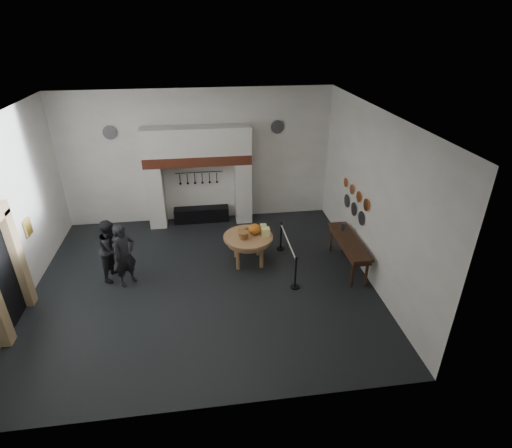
{
  "coord_description": "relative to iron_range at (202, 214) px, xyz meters",
  "views": [
    {
      "loc": [
        0.17,
        -9.07,
        6.46
      ],
      "look_at": [
        1.51,
        0.64,
        1.35
      ],
      "focal_mm": 28.0,
      "sensor_mm": 36.0,
      "label": 1
    }
  ],
  "objects": [
    {
      "name": "wall_back",
      "position": [
        0.0,
        0.28,
        2.0
      ],
      "size": [
        9.0,
        0.02,
        4.5
      ],
      "primitive_type": "cube",
      "color": "white",
      "rests_on": "floor"
    },
    {
      "name": "cheese_block_big",
      "position": [
        1.81,
        -2.93,
        0.74
      ],
      "size": [
        0.22,
        0.22,
        0.24
      ],
      "primitive_type": "cube",
      "color": "#FFFE98",
      "rests_on": "work_table"
    },
    {
      "name": "pewter_plate_mid",
      "position": [
        4.46,
        -2.72,
        1.2
      ],
      "size": [
        0.03,
        0.4,
        0.4
      ],
      "primitive_type": "cylinder",
      "rotation": [
        0.0,
        1.57,
        0.0
      ],
      "color": "#4C4C51",
      "rests_on": "wall_right"
    },
    {
      "name": "barrier_post_far",
      "position": [
        2.4,
        -2.31,
        0.2
      ],
      "size": [
        0.05,
        0.05,
        0.9
      ],
      "primitive_type": "cylinder",
      "color": "black",
      "rests_on": "floor"
    },
    {
      "name": "visitor_near",
      "position": [
        -2.04,
        -3.48,
        0.63
      ],
      "size": [
        0.75,
        0.75,
        1.76
      ],
      "primitive_type": "imported",
      "rotation": [
        0.0,
        0.0,
        0.76
      ],
      "color": "black",
      "rests_on": "floor"
    },
    {
      "name": "wall_left",
      "position": [
        -4.5,
        -3.72,
        2.0
      ],
      "size": [
        0.02,
        8.0,
        4.5
      ],
      "primitive_type": "cube",
      "color": "white",
      "rests_on": "floor"
    },
    {
      "name": "ceiling",
      "position": [
        0.0,
        -3.72,
        4.25
      ],
      "size": [
        9.0,
        8.0,
        0.02
      ],
      "primitive_type": "cube",
      "color": "silver",
      "rests_on": "wall_back"
    },
    {
      "name": "wall_front",
      "position": [
        0.0,
        -7.72,
        2.0
      ],
      "size": [
        9.0,
        0.02,
        4.5
      ],
      "primitive_type": "cube",
      "color": "white",
      "rests_on": "floor"
    },
    {
      "name": "bread_loaf",
      "position": [
        1.21,
        -2.53,
        0.69
      ],
      "size": [
        0.31,
        0.18,
        0.13
      ],
      "primitive_type": "ellipsoid",
      "color": "#AA693C",
      "rests_on": "work_table"
    },
    {
      "name": "pewter_plate_right",
      "position": [
        4.46,
        -2.12,
        1.2
      ],
      "size": [
        0.03,
        0.4,
        0.4
      ],
      "primitive_type": "cylinder",
      "rotation": [
        0.0,
        1.57,
        0.0
      ],
      "color": "#4C4C51",
      "rests_on": "wall_right"
    },
    {
      "name": "door_recess",
      "position": [
        -4.47,
        -4.72,
        1.0
      ],
      "size": [
        0.04,
        1.1,
        2.5
      ],
      "primitive_type": "cube",
      "color": "black",
      "rests_on": "floor"
    },
    {
      "name": "door_jamb_far",
      "position": [
        -4.38,
        -4.02,
        1.05
      ],
      "size": [
        0.22,
        0.3,
        2.6
      ],
      "primitive_type": "cube",
      "color": "tan",
      "rests_on": "floor"
    },
    {
      "name": "side_table",
      "position": [
        4.1,
        -3.54,
        0.62
      ],
      "size": [
        0.55,
        2.2,
        0.06
      ],
      "primitive_type": "cube",
      "color": "#3C2215",
      "rests_on": "floor"
    },
    {
      "name": "iron_range",
      "position": [
        0.0,
        0.0,
        0.0
      ],
      "size": [
        1.9,
        0.45,
        0.5
      ],
      "primitive_type": "cube",
      "color": "black",
      "rests_on": "floor"
    },
    {
      "name": "copper_pan_c",
      "position": [
        4.46,
        -2.42,
        1.7
      ],
      "size": [
        0.03,
        0.3,
        0.3
      ],
      "primitive_type": "cylinder",
      "rotation": [
        0.0,
        1.57,
        0.0
      ],
      "color": "#C6662D",
      "rests_on": "wall_right"
    },
    {
      "name": "barrier_rope",
      "position": [
        2.4,
        -3.31,
        0.6
      ],
      "size": [
        0.04,
        2.0,
        0.04
      ],
      "primitive_type": "cylinder",
      "rotation": [
        1.57,
        0.0,
        0.0
      ],
      "color": "silver",
      "rests_on": "barrier_post_near"
    },
    {
      "name": "chimney_pier_left",
      "position": [
        -1.48,
        -0.07,
        0.82
      ],
      "size": [
        0.55,
        0.7,
        2.15
      ],
      "primitive_type": "cube",
      "color": "silver",
      "rests_on": "floor"
    },
    {
      "name": "pewter_plate_back_right",
      "position": [
        2.7,
        0.24,
        2.95
      ],
      "size": [
        0.44,
        0.03,
        0.44
      ],
      "primitive_type": "cylinder",
      "rotation": [
        1.57,
        0.0,
        0.0
      ],
      "color": "#4C4C51",
      "rests_on": "wall_back"
    },
    {
      "name": "wall_plaque",
      "position": [
        -4.45,
        -2.92,
        1.35
      ],
      "size": [
        0.05,
        0.34,
        0.44
      ],
      "primitive_type": "cube",
      "color": "gold",
      "rests_on": "wall_left"
    },
    {
      "name": "copper_pan_d",
      "position": [
        4.46,
        -1.87,
        1.7
      ],
      "size": [
        0.03,
        0.28,
        0.28
      ],
      "primitive_type": "cylinder",
      "rotation": [
        0.0,
        1.57,
        0.0
      ],
      "color": "#C6662D",
      "rests_on": "wall_right"
    },
    {
      "name": "hearth_brick_band",
      "position": [
        0.0,
        -0.07,
        2.06
      ],
      "size": [
        3.5,
        0.72,
        0.32
      ],
      "primitive_type": "cube",
      "color": "#9E442B",
      "rests_on": "chimney_pier_left"
    },
    {
      "name": "wicker_basket",
      "position": [
        1.16,
        -3.03,
        0.73
      ],
      "size": [
        0.35,
        0.35,
        0.22
      ],
      "primitive_type": "cone",
      "rotation": [
        3.14,
        0.0,
        0.1
      ],
      "color": "olive",
      "rests_on": "work_table"
    },
    {
      "name": "work_table",
      "position": [
        1.31,
        -2.88,
        0.59
      ],
      "size": [
        1.56,
        1.56,
        0.07
      ],
      "primitive_type": "cylinder",
      "rotation": [
        0.0,
        0.0,
        0.1
      ],
      "color": "tan",
      "rests_on": "floor"
    },
    {
      "name": "pewter_plate_left",
      "position": [
        4.46,
        -3.32,
        1.2
      ],
      "size": [
        0.03,
        0.4,
        0.4
      ],
      "primitive_type": "cylinder",
      "rotation": [
        0.0,
        1.57,
        0.0
      ],
      "color": "#4C4C51",
      "rests_on": "wall_right"
    },
    {
      "name": "chimney_hood",
      "position": [
        0.0,
        -0.07,
        2.67
      ],
      "size": [
        3.5,
        0.7,
        0.9
      ],
      "primitive_type": "cube",
      "color": "silver",
      "rests_on": "hearth_brick_band"
    },
    {
      "name": "cheese_block_small",
      "position": [
        1.79,
        -2.63,
        0.72
      ],
      "size": [
        0.18,
        0.18,
        0.2
      ],
      "primitive_type": "cube",
      "color": "#FFF198",
      "rests_on": "work_table"
    },
    {
      "name": "floor",
      "position": [
        0.0,
        -3.72,
        -0.25
      ],
      "size": [
        9.0,
        8.0,
        0.02
      ],
      "primitive_type": "cube",
      "color": "black",
      "rests_on": "ground"
    },
    {
      "name": "pewter_jug",
      "position": [
        4.1,
        -2.94,
        0.76
      ],
      "size": [
        0.12,
        0.12,
        0.22
      ],
      "primitive_type": "cylinder",
      "color": "#48484D",
      "rests_on": "side_table"
    },
    {
      "name": "utensil_rail",
      "position": [
        0.0,
        0.2,
        1.5
      ],
      "size": [
        1.6,
        0.02,
        0.02
      ],
      "primitive_type": "cylinder",
      "rotation": [
        0.0,
        1.57,
        0.0
      ],
      "color": "black",
      "rests_on": "wall_back"
    },
    {
      "name": "wall_right",
      "position": [
        4.5,
        -3.72,
        2.0
      ],
      "size": [
        0.02,
        8.0,
        4.5
      ],
      "primitive_type": "cube",
      "color": "white",
      "rests_on": "floor"
    },
    {
      "name": "chimney_pier_right",
      "position": [
        1.48,
        -0.07,
        0.82
      ],
      "size": [
        0.55,
        0.7,
        2.15
      ],
      "primitive_type": "cube",
      "color": "silver",
      "rests_on": "floor"
    },
    {
      "name": "copper_pan_b",
      "position": [
        4.46,
        -2.97,
        1.7
      ],
      "size": [
        0.03,
        0.32,
        0.32
      ],
      "primitive_type": "cylinder",
      "rotation": [
        0.0,
        1.57,
        0.0
      ],
      "color": "#C6662D",
      "rests_on": "wall_right"
    },
    {
      "name": "visitor_far",
      "position": [
        -2.44,
        -3.08,
        0.61
      ],
      "size": [
        0.86,
        0.99,
        1.73
      ],
      "primitive_type": "imported",
      "rotation": [
        0.0,
        0.0,
        1.29
      ],
      "color": "black",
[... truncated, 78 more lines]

